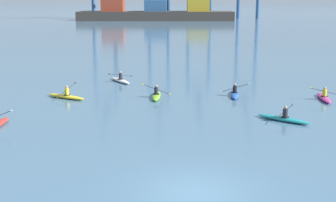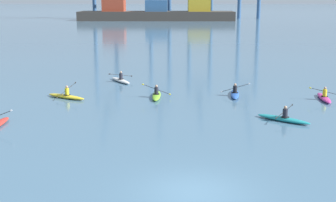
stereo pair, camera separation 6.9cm
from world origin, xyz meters
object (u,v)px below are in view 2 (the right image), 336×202
(container_barge, at_px, (156,12))
(kayak_yellow, at_px, (66,96))
(kayak_lime, at_px, (156,95))
(kayak_magenta, at_px, (324,97))
(kayak_blue, at_px, (235,93))
(kayak_teal, at_px, (283,118))
(kayak_white, at_px, (121,80))

(container_barge, xyz_separation_m, kayak_yellow, (-2.42, -108.50, -2.16))
(container_barge, bearing_deg, kayak_yellow, -91.28)
(container_barge, xyz_separation_m, kayak_lime, (4.13, -108.09, -2.16))
(kayak_magenta, height_order, kayak_blue, kayak_blue)
(kayak_lime, distance_m, kayak_teal, 10.20)
(kayak_white, bearing_deg, kayak_magenta, -24.04)
(kayak_yellow, relative_size, kayak_magenta, 0.94)
(kayak_white, distance_m, kayak_lime, 7.05)
(kayak_lime, xyz_separation_m, kayak_teal, (7.79, -6.58, -0.00))
(kayak_yellow, distance_m, kayak_lime, 6.56)
(kayak_magenta, distance_m, kayak_white, 16.85)
(kayak_magenta, xyz_separation_m, kayak_teal, (-4.27, -5.94, -0.00))
(kayak_white, height_order, kayak_teal, same)
(container_barge, relative_size, kayak_blue, 13.36)
(kayak_yellow, distance_m, kayak_magenta, 18.61)
(kayak_magenta, relative_size, kayak_teal, 1.14)
(kayak_yellow, xyz_separation_m, kayak_white, (3.22, 6.63, 0.00))
(kayak_teal, bearing_deg, kayak_yellow, 156.71)
(kayak_magenta, bearing_deg, container_barge, 98.47)
(container_barge, relative_size, kayak_yellow, 14.24)
(kayak_yellow, distance_m, kayak_white, 7.37)
(kayak_yellow, distance_m, kayak_teal, 15.61)
(kayak_blue, xyz_separation_m, kayak_teal, (1.97, -7.20, 0.00))
(kayak_blue, bearing_deg, kayak_teal, -74.73)
(container_barge, distance_m, kayak_magenta, 109.96)
(container_barge, bearing_deg, kayak_lime, -87.81)
(kayak_lime, bearing_deg, kayak_teal, -40.20)
(container_barge, height_order, kayak_yellow, container_barge)
(kayak_lime, bearing_deg, kayak_yellow, -176.41)
(container_barge, distance_m, kayak_yellow, 108.55)
(kayak_blue, bearing_deg, kayak_magenta, -11.46)
(kayak_lime, bearing_deg, kayak_magenta, -3.08)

